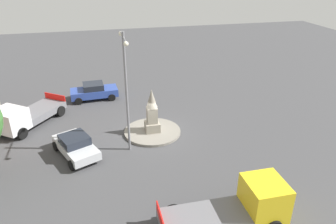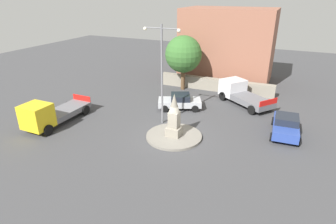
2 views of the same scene
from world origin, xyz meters
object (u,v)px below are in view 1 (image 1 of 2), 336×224
Objects in this scene: truck_white_passing at (24,116)px; monument at (152,113)px; car_blue_far_side at (94,91)px; truck_yellow_waiting at (241,207)px; streetlamp at (126,83)px; car_silver_parked_right at (76,145)px.

monument is at bearing 71.71° from truck_white_passing.
truck_yellow_waiting is at bearing 20.14° from car_blue_far_side.
truck_white_passing is (-4.95, -7.36, -3.83)m from streetlamp.
car_silver_parked_right is at bearing -135.99° from truck_yellow_waiting.
streetlamp is 1.36× the size of truck_white_passing.
truck_white_passing is at bearing -137.87° from truck_yellow_waiting.
truck_white_passing is at bearing -141.30° from car_silver_parked_right.
truck_white_passing reaches higher than car_silver_parked_right.
streetlamp is (1.88, -1.92, 3.13)m from monument.
monument reaches higher than car_blue_far_side.
truck_yellow_waiting is (9.84, 2.39, -0.62)m from monument.
truck_yellow_waiting is at bearing 13.67° from monument.
truck_white_passing is (-3.07, -9.28, -0.70)m from monument.
streetlamp reaches higher than car_blue_far_side.
car_blue_far_side is 9.38m from car_silver_parked_right.
monument is 0.56× the size of truck_white_passing.
truck_yellow_waiting reaches higher than car_silver_parked_right.
car_silver_parked_right is (9.27, -1.44, -0.05)m from car_blue_far_side.
streetlamp reaches higher than monument.
truck_yellow_waiting is at bearing 42.13° from truck_white_passing.
monument reaches higher than car_silver_parked_right.
truck_yellow_waiting is at bearing 28.45° from streetlamp.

